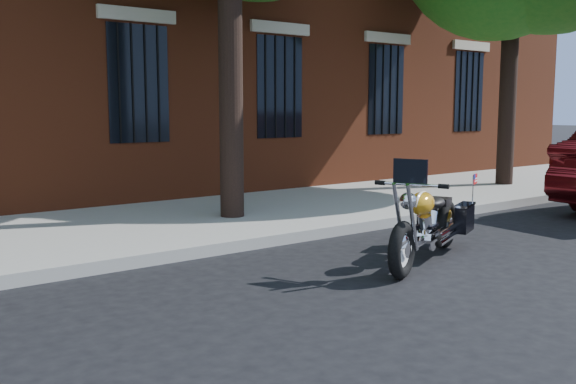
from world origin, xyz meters
TOP-DOWN VIEW (x-y plane):
  - ground at (0.00, 0.00)m, footprint 120.00×120.00m
  - curb at (0.00, 1.38)m, footprint 40.00×0.16m
  - sidewalk at (0.00, 3.26)m, footprint 40.00×3.60m
  - motorcycle at (1.17, -0.40)m, footprint 2.41×1.31m

SIDE VIEW (x-z plane):
  - ground at x=0.00m, z-range 0.00..0.00m
  - curb at x=0.00m, z-range 0.00..0.15m
  - sidewalk at x=0.00m, z-range 0.00..0.15m
  - motorcycle at x=1.17m, z-range -0.20..1.05m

